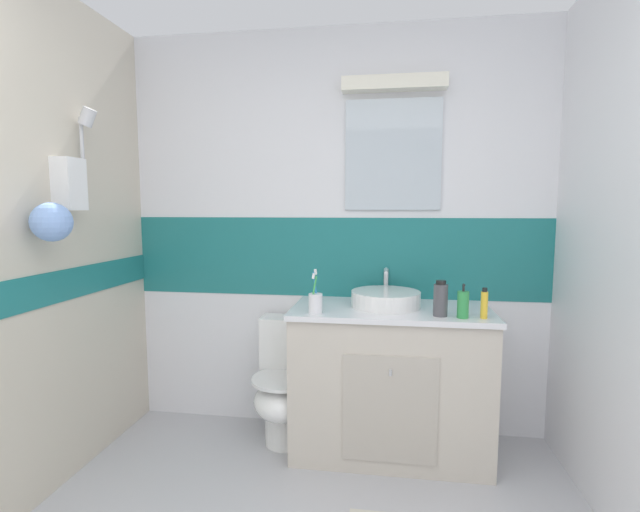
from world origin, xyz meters
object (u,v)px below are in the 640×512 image
Objects in this scene: soap_dispenser at (463,304)px; toilet at (286,385)px; sink_basin at (386,298)px; mouthwash_bottle at (441,299)px; toothbrush_cup at (315,302)px; toothpaste_tube_upright at (484,304)px.

toilet is at bearing 167.44° from soap_dispenser.
sink_basin is 2.44× the size of soap_dispenser.
soap_dispenser is 0.11m from mouthwash_bottle.
toothbrush_cup is 0.76m from soap_dispenser.
toothpaste_tube_upright is at bearing 3.07° from soap_dispenser.
soap_dispenser is (0.76, 0.00, 0.01)m from toothbrush_cup.
toothbrush_cup reaches higher than soap_dispenser.
sink_basin is 0.34m from mouthwash_bottle.
toothpaste_tube_upright is (0.87, 0.01, 0.01)m from toothbrush_cup.
toilet is at bearing 167.67° from mouthwash_bottle.
soap_dispenser is (0.98, -0.22, 0.57)m from toilet.
mouthwash_bottle reaches higher than toothpaste_tube_upright.
toilet is 4.74× the size of toothpaste_tube_upright.
sink_basin is 0.54m from toothpaste_tube_upright.
mouthwash_bottle reaches higher than soap_dispenser.
toilet is 4.19× the size of soap_dispenser.
mouthwash_bottle reaches higher than toilet.
mouthwash_bottle is at bearing 174.07° from toothpaste_tube_upright.
soap_dispenser is (0.39, -0.22, 0.02)m from sink_basin.
mouthwash_bottle is 1.18× the size of toothpaste_tube_upright.
sink_basin is 2.77× the size of toothpaste_tube_upright.
toothbrush_cup reaches higher than toothpaste_tube_upright.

